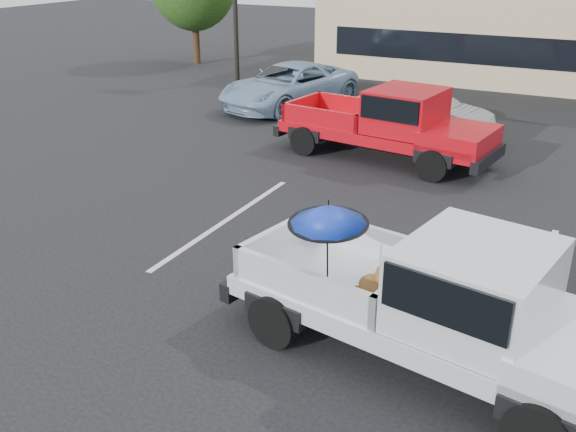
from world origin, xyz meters
name	(u,v)px	position (x,y,z in m)	size (l,w,h in m)	color
ground	(321,300)	(0.00, 0.00, 0.00)	(90.00, 90.00, 0.00)	black
stripe_left	(226,220)	(-3.00, 2.00, 0.00)	(0.12, 5.00, 0.01)	silver
stripe_right	(539,287)	(3.00, 2.00, 0.00)	(0.12, 5.00, 0.01)	silver
silver_pickup	(455,301)	(2.22, -0.89, 1.05)	(5.96, 2.99, 2.06)	black
red_pickup	(399,122)	(-1.17, 7.29, 1.02)	(5.88, 2.69, 1.87)	black
silver_sedan	(422,113)	(-1.29, 9.88, 0.67)	(1.41, 4.04, 1.33)	#BABCC2
blue_suv	(289,86)	(-6.28, 11.25, 0.73)	(2.41, 5.22, 1.45)	#7FA0BE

